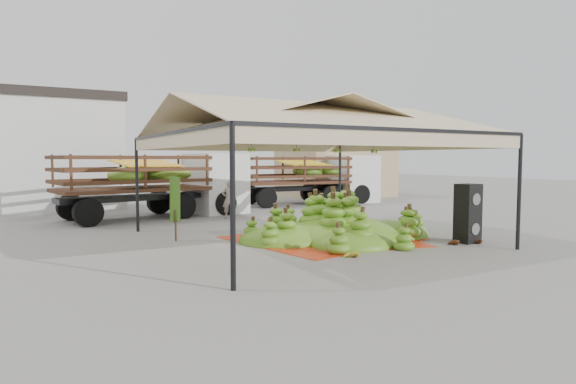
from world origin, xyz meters
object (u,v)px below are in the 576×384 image
banana_heap (342,216)px  vendor (229,200)px  speaker_stack (468,213)px  truck_right (314,174)px  truck_left (163,178)px

banana_heap → vendor: size_ratio=4.04×
speaker_stack → truck_right: size_ratio=0.22×
banana_heap → vendor: 5.96m
speaker_stack → truck_left: truck_left is taller
truck_right → truck_left: bearing=-164.3°
banana_heap → truck_right: size_ratio=0.83×
banana_heap → truck_left: bearing=112.5°
banana_heap → truck_right: (5.19, 9.76, 0.90)m
speaker_stack → vendor: size_ratio=1.08×
banana_heap → vendor: bearing=102.0°
truck_left → truck_right: size_ratio=1.04×
banana_heap → speaker_stack: bearing=-41.6°
vendor → truck_left: truck_left is taller
speaker_stack → truck_left: bearing=116.6°
banana_heap → truck_left: (-3.27, 7.91, 0.93)m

